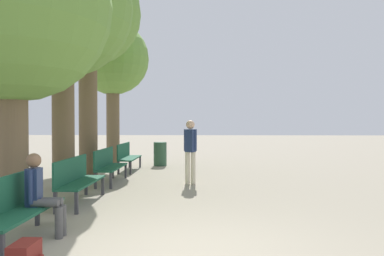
{
  "coord_description": "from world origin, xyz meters",
  "views": [
    {
      "loc": [
        0.32,
        -4.56,
        1.7
      ],
      "look_at": [
        0.06,
        3.75,
        1.54
      ],
      "focal_mm": 35.0,
      "sensor_mm": 36.0,
      "label": 1
    }
  ],
  "objects": [
    {
      "name": "bench_row_0",
      "position": [
        -2.29,
        0.5,
        0.54
      ],
      "size": [
        0.48,
        1.87,
        0.94
      ],
      "color": "#195138",
      "rests_on": "ground_plane"
    },
    {
      "name": "bench_row_2",
      "position": [
        -2.29,
        5.53,
        0.54
      ],
      "size": [
        0.48,
        1.87,
        0.94
      ],
      "color": "#195138",
      "rests_on": "ground_plane"
    },
    {
      "name": "tree_row_0",
      "position": [
        -3.14,
        2.14,
        3.79
      ],
      "size": [
        3.57,
        3.57,
        5.61
      ],
      "color": "brown",
      "rests_on": "ground_plane"
    },
    {
      "name": "tree_row_1",
      "position": [
        -3.14,
        4.55,
        4.43
      ],
      "size": [
        3.44,
        3.44,
        6.22
      ],
      "color": "brown",
      "rests_on": "ground_plane"
    },
    {
      "name": "bench_row_3",
      "position": [
        -2.29,
        8.05,
        0.54
      ],
      "size": [
        0.48,
        1.87,
        0.94
      ],
      "color": "#195138",
      "rests_on": "ground_plane"
    },
    {
      "name": "person_seated",
      "position": [
        -2.05,
        0.8,
        0.66
      ],
      "size": [
        0.56,
        0.32,
        1.23
      ],
      "color": "#4C4C4C",
      "rests_on": "ground_plane"
    },
    {
      "name": "trash_bin",
      "position": [
        -1.33,
        9.55,
        0.45
      ],
      "size": [
        0.49,
        0.49,
        0.9
      ],
      "color": "#2D5138",
      "rests_on": "ground_plane"
    },
    {
      "name": "tree_row_3",
      "position": [
        -3.14,
        9.61,
        3.99
      ],
      "size": [
        2.75,
        2.75,
        5.45
      ],
      "color": "brown",
      "rests_on": "ground_plane"
    },
    {
      "name": "pedestrian_near",
      "position": [
        -0.04,
        5.45,
        0.98
      ],
      "size": [
        0.35,
        0.29,
        1.72
      ],
      "color": "beige",
      "rests_on": "ground_plane"
    },
    {
      "name": "bench_row_1",
      "position": [
        -2.29,
        3.01,
        0.54
      ],
      "size": [
        0.48,
        1.87,
        0.94
      ],
      "color": "#195138",
      "rests_on": "ground_plane"
    },
    {
      "name": "tree_row_2",
      "position": [
        -3.14,
        6.54,
        4.84
      ],
      "size": [
        3.17,
        3.17,
        6.53
      ],
      "color": "brown",
      "rests_on": "ground_plane"
    }
  ]
}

